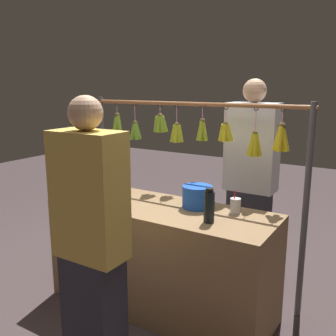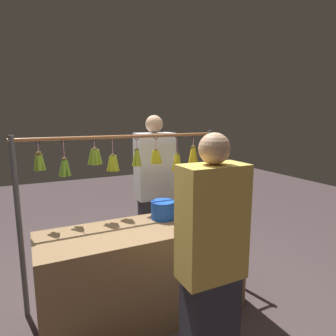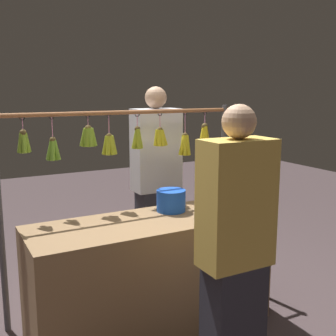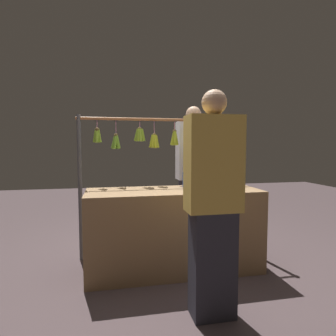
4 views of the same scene
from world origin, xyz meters
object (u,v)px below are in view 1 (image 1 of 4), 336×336
blue_bucket (197,197)px  vendor_person (250,186)px  drink_cup (235,206)px  customer_person (92,251)px  water_bottle (209,206)px

blue_bucket → vendor_person: size_ratio=0.13×
drink_cup → customer_person: customer_person is taller
vendor_person → blue_bucket: bearing=73.3°
blue_bucket → drink_cup: bearing=-174.6°
vendor_person → customer_person: size_ratio=1.06×
water_bottle → customer_person: 0.82m
drink_cup → vendor_person: vendor_person is taller
blue_bucket → vendor_person: 0.64m
water_bottle → drink_cup: bearing=-106.3°
water_bottle → customer_person: (0.35, 0.73, -0.11)m
customer_person → water_bottle: bearing=-115.3°
blue_bucket → drink_cup: same height
blue_bucket → customer_person: bearing=81.9°
drink_cup → vendor_person: 0.59m
water_bottle → customer_person: size_ratio=0.14×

